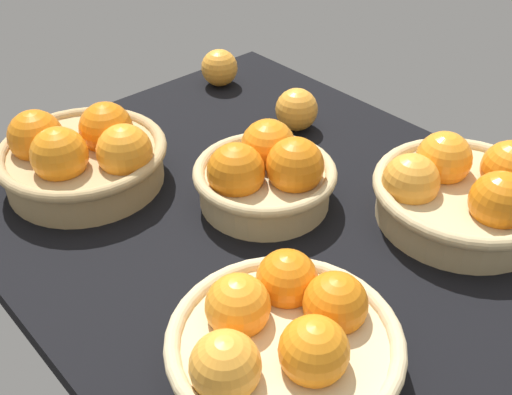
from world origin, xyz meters
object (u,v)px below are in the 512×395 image
loose_orange_back_gap (297,110)px  basket_center (265,174)px  basket_near_right (283,340)px  loose_orange_front_gap (219,68)px  basket_near_left (83,156)px  basket_far_right (463,192)px

loose_orange_back_gap → basket_center: bearing=-56.8°
basket_near_right → loose_orange_front_gap: 68.64cm
loose_orange_front_gap → loose_orange_back_gap: size_ratio=0.97×
basket_near_right → loose_orange_front_gap: size_ratio=3.53×
loose_orange_front_gap → loose_orange_back_gap: loose_orange_back_gap is taller
loose_orange_front_gap → loose_orange_back_gap: 22.19cm
basket_near_left → loose_orange_back_gap: size_ratio=3.44×
basket_near_left → loose_orange_back_gap: (9.65, 35.42, -1.20)cm
basket_near_right → loose_orange_back_gap: 50.95cm
basket_far_right → basket_center: bearing=-140.5°
basket_near_right → basket_near_left: bearing=177.9°
basket_near_right → basket_far_right: basket_far_right is taller
loose_orange_back_gap → basket_near_left: bearing=-105.2°
basket_near_left → basket_center: 27.57cm
basket_near_right → loose_orange_front_gap: bearing=146.4°
basket_near_left → loose_orange_front_gap: 38.48cm
basket_near_left → basket_near_right: bearing=-2.1°
basket_near_right → basket_center: 29.59cm
basket_center → basket_near_left: bearing=-141.9°
basket_near_right → loose_orange_back_gap: size_ratio=3.42×
basket_near_left → basket_far_right: (42.95, 34.58, -0.30)cm
basket_far_right → loose_orange_back_gap: size_ratio=3.43×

